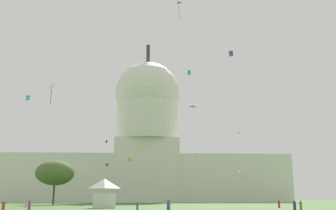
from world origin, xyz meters
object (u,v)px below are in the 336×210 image
(tree_west_far, at_px, (55,173))
(person_teal_back_center, at_px, (98,204))
(kite_turquoise_mid, at_px, (193,107))
(person_purple_edge_east, at_px, (29,205))
(kite_yellow_low, at_px, (196,157))
(kite_red_low, at_px, (240,172))
(capitol_building, at_px, (147,147))
(person_tan_mid_right, at_px, (26,204))
(person_red_mid_center, at_px, (3,207))
(person_olive_front_left, at_px, (301,206))
(kite_green_mid, at_px, (189,72))
(person_denim_deep_crowd, at_px, (168,207))
(kite_white_mid, at_px, (52,88))
(person_denim_aisle_center, at_px, (137,206))
(kite_blue_low, at_px, (107,165))
(event_tent, at_px, (104,193))
(kite_cyan_mid, at_px, (28,98))
(kite_lime_mid, at_px, (240,133))
(person_maroon_lawn_far_right, at_px, (279,204))
(kite_violet_mid, at_px, (231,53))
(person_navy_mid_left, at_px, (295,206))
(kite_pink_high, at_px, (178,4))
(kite_gold_low, at_px, (130,159))
(kite_black_mid, at_px, (107,142))

(tree_west_far, relative_size, person_teal_back_center, 8.80)
(kite_turquoise_mid, bearing_deg, person_purple_edge_east, -131.04)
(kite_yellow_low, height_order, kite_red_low, kite_yellow_low)
(capitol_building, relative_size, person_purple_edge_east, 82.71)
(person_tan_mid_right, bearing_deg, person_red_mid_center, 35.52)
(person_red_mid_center, xyz_separation_m, kite_turquoise_mid, (31.75, 52.26, 25.91))
(person_olive_front_left, distance_m, kite_green_mid, 28.46)
(person_olive_front_left, height_order, person_denim_deep_crowd, person_denim_deep_crowd)
(person_red_mid_center, distance_m, person_teal_back_center, 35.22)
(kite_white_mid, bearing_deg, person_tan_mid_right, -165.01)
(person_denim_aisle_center, height_order, kite_yellow_low, kite_yellow_low)
(kite_turquoise_mid, bearing_deg, person_denim_deep_crowd, -102.18)
(kite_blue_low, xyz_separation_m, kite_red_low, (53.33, 30.06, -0.45))
(event_tent, distance_m, kite_cyan_mid, 23.56)
(kite_lime_mid, bearing_deg, person_maroon_lawn_far_right, -140.69)
(kite_violet_mid, height_order, kite_cyan_mid, kite_violet_mid)
(kite_cyan_mid, bearing_deg, event_tent, 93.57)
(kite_violet_mid, height_order, kite_green_mid, kite_violet_mid)
(kite_turquoise_mid, relative_size, kite_lime_mid, 1.16)
(kite_blue_low, distance_m, kite_cyan_mid, 66.32)
(kite_green_mid, bearing_deg, tree_west_far, -40.22)
(kite_yellow_low, xyz_separation_m, kite_lime_mid, (7.85, -40.09, 2.90))
(person_denim_aisle_center, height_order, kite_green_mid, kite_green_mid)
(kite_blue_low, distance_m, kite_white_mid, 76.59)
(kite_yellow_low, relative_size, kite_white_mid, 0.26)
(person_navy_mid_left, xyz_separation_m, kite_white_mid, (-37.69, 4.36, 18.80))
(kite_blue_low, xyz_separation_m, kite_lime_mid, (40.22, -28.68, 6.93))
(kite_lime_mid, distance_m, kite_white_mid, 63.61)
(kite_pink_high, height_order, kite_gold_low, kite_pink_high)
(tree_west_far, xyz_separation_m, kite_white_mid, (11.12, -56.19, 10.45))
(capitol_building, distance_m, kite_gold_low, 64.69)
(person_teal_back_center, xyz_separation_m, kite_green_mid, (17.19, -28.22, 21.24))
(event_tent, xyz_separation_m, person_tan_mid_right, (-16.25, 4.78, -2.03))
(kite_turquoise_mid, bearing_deg, capitol_building, 95.95)
(person_olive_front_left, relative_size, kite_pink_high, 0.42)
(person_red_mid_center, height_order, person_tan_mid_right, person_tan_mid_right)
(person_denim_aisle_center, distance_m, kite_green_mid, 22.88)
(kite_green_mid, bearing_deg, kite_cyan_mid, -4.09)
(person_maroon_lawn_far_right, height_order, kite_violet_mid, kite_violet_mid)
(capitol_building, height_order, kite_black_mid, capitol_building)
(tree_west_far, relative_size, kite_red_low, 4.17)
(kite_turquoise_mid, relative_size, kite_yellow_low, 1.92)
(person_tan_mid_right, xyz_separation_m, kite_yellow_low, (43.11, 66.48, 16.25))
(person_maroon_lawn_far_right, height_order, kite_lime_mid, kite_lime_mid)
(person_denim_deep_crowd, relative_size, kite_black_mid, 1.64)
(kite_violet_mid, bearing_deg, kite_turquoise_mid, 111.81)
(kite_turquoise_mid, bearing_deg, kite_green_mid, -99.93)
(event_tent, relative_size, person_denim_aisle_center, 3.93)
(person_olive_front_left, bearing_deg, kite_white_mid, 9.85)
(person_purple_edge_east, bearing_deg, kite_blue_low, 47.49)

